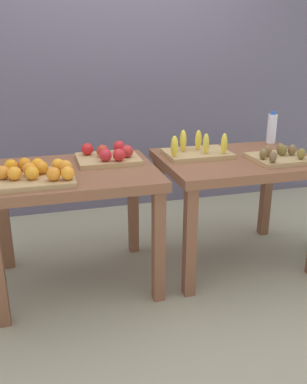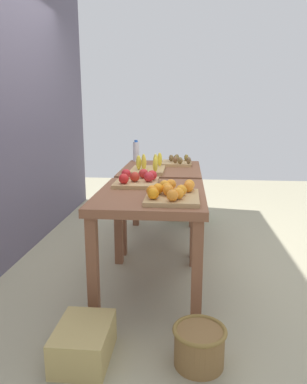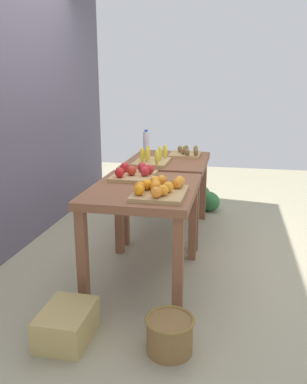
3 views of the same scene
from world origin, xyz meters
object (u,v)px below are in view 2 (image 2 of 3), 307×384
at_px(display_table_left, 151,207).
at_px(banana_crate, 148,168).
at_px(orange_bin, 171,193).
at_px(wicker_basket, 199,345).
at_px(apple_bin, 137,180).
at_px(water_bottle, 136,151).
at_px(kiwi_bin, 177,162).
at_px(display_table_right, 161,179).
at_px(cardboard_produce_box, 84,342).
at_px(watermelon_pile, 184,207).

distance_m(display_table_left, banana_crate, 0.88).
distance_m(orange_bin, wicker_basket, 0.97).
height_order(apple_bin, water_bottle, water_bottle).
bearing_deg(orange_bin, kiwi_bin, 0.04).
xyz_separation_m(display_table_left, kiwi_bin, (1.34, -0.16, 0.15)).
bearing_deg(apple_bin, orange_bin, -147.52).
distance_m(display_table_right, orange_bin, 1.35).
bearing_deg(banana_crate, kiwi_bin, -29.31).
height_order(banana_crate, water_bottle, water_bottle).
bearing_deg(display_table_left, apple_bin, 28.20).
bearing_deg(cardboard_produce_box, watermelon_pile, -10.66).
bearing_deg(watermelon_pile, water_bottle, 127.17).
bearing_deg(display_table_left, orange_bin, -142.81).
height_order(display_table_left, orange_bin, orange_bin).
height_order(display_table_right, watermelon_pile, display_table_right).
bearing_deg(orange_bin, banana_crate, 14.17).
height_order(wicker_basket, cardboard_produce_box, wicker_basket).
xyz_separation_m(display_table_left, watermelon_pile, (2.00, -0.24, -0.54)).
xyz_separation_m(kiwi_bin, water_bottle, (0.22, 0.49, 0.09)).
relative_size(display_table_right, watermelon_pile, 1.55).
bearing_deg(kiwi_bin, orange_bin, -179.96).
height_order(banana_crate, kiwi_bin, banana_crate).
relative_size(display_table_right, apple_bin, 2.60).
relative_size(display_table_left, display_table_right, 1.00).
xyz_separation_m(display_table_left, banana_crate, (0.86, 0.11, 0.16)).
bearing_deg(water_bottle, kiwi_bin, -114.73).
height_order(orange_bin, wicker_basket, orange_bin).
distance_m(orange_bin, banana_crate, 1.11).
bearing_deg(display_table_right, water_bottle, 36.28).
height_order(apple_bin, banana_crate, banana_crate).
bearing_deg(apple_bin, banana_crate, -2.61).
xyz_separation_m(water_bottle, watermelon_pile, (0.43, -0.57, -0.77)).
xyz_separation_m(display_table_left, cardboard_produce_box, (-0.86, 0.30, -0.57)).
bearing_deg(kiwi_bin, display_table_left, 173.23).
relative_size(display_table_right, wicker_basket, 3.46).
relative_size(banana_crate, cardboard_produce_box, 1.12).
bearing_deg(display_table_left, kiwi_bin, -6.77).
bearing_deg(wicker_basket, watermelon_pile, 2.26).
height_order(apple_bin, cardboard_produce_box, apple_bin).
bearing_deg(display_table_right, display_table_left, 180.00).
height_order(apple_bin, kiwi_bin, apple_bin).
distance_m(display_table_left, display_table_right, 1.12).
xyz_separation_m(watermelon_pile, wicker_basket, (-2.85, -0.11, -0.01)).
xyz_separation_m(orange_bin, kiwi_bin, (1.55, 0.00, -0.01)).
height_order(watermelon_pile, cardboard_produce_box, watermelon_pile).
xyz_separation_m(display_table_right, orange_bin, (-1.33, -0.16, 0.16)).
bearing_deg(kiwi_bin, display_table_right, 144.38).
bearing_deg(cardboard_produce_box, water_bottle, 0.66).
bearing_deg(cardboard_produce_box, display_table_right, -8.61).
bearing_deg(orange_bin, wicker_basket, -163.51).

